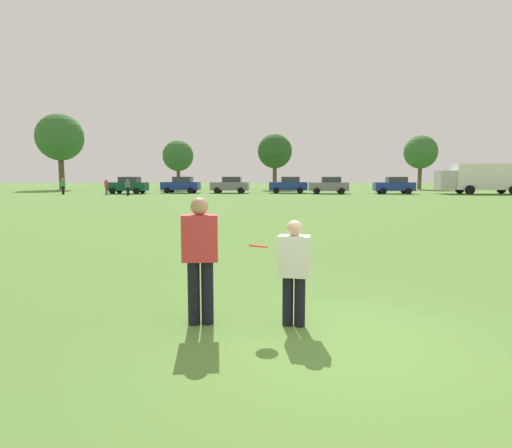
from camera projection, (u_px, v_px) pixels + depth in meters
ground_plane at (342, 344)px, 5.49m from camera, size 195.86×195.86×0.00m
player_thrower at (200, 253)px, 6.12m from camera, size 0.53×0.35×1.79m
player_defender at (294, 267)px, 6.07m from camera, size 0.47×0.32×1.49m
frisbee at (259, 246)px, 6.11m from camera, size 0.27×0.27×0.08m
traffic_cone at (290, 246)px, 11.49m from camera, size 0.32×0.32×0.48m
parked_car_near_left at (128, 185)px, 47.54m from camera, size 4.24×2.29×1.82m
parked_car_mid_left at (181, 185)px, 49.25m from camera, size 4.24×2.29×1.82m
parked_car_center at (230, 185)px, 48.91m from camera, size 4.24×2.29×1.82m
parked_car_mid_right at (289, 185)px, 48.96m from camera, size 4.24×2.29×1.82m
parked_car_near_right at (329, 185)px, 47.49m from camera, size 4.24×2.29×1.82m
parked_car_far_right at (394, 185)px, 47.27m from camera, size 4.24×2.29×1.82m
box_truck at (481, 177)px, 46.71m from camera, size 8.55×3.15×3.18m
bystander_sideline_watcher at (128, 186)px, 43.66m from camera, size 0.42×0.50×1.57m
bystander_far_jogger at (106, 186)px, 44.84m from camera, size 0.31×0.47×1.62m
bystander_field_marshal at (63, 185)px, 45.77m from camera, size 0.33×0.50×1.67m
tree_west_oak at (60, 137)px, 59.50m from camera, size 6.30×6.30×10.23m
tree_west_maple at (178, 156)px, 57.15m from camera, size 3.99×3.99×6.48m
tree_center_elm at (275, 151)px, 59.06m from camera, size 4.60×4.60×7.47m
tree_east_birch at (421, 152)px, 60.92m from camera, size 4.58×4.58×7.45m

